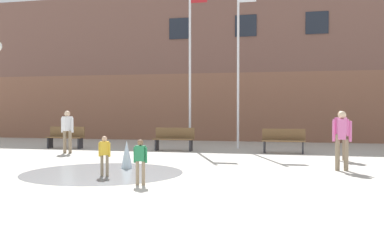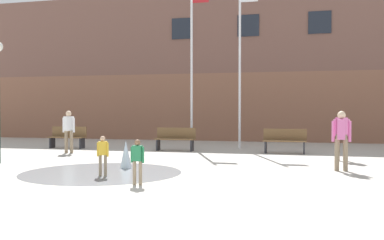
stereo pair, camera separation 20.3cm
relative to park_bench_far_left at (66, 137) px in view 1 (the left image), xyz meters
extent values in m
plane|color=#B2ADA3|center=(6.95, -10.90, -0.48)|extent=(100.00, 100.00, 0.00)
cube|color=brown|center=(6.95, 8.79, 1.29)|extent=(36.00, 6.00, 3.54)
cube|color=brown|center=(6.95, 8.79, 5.22)|extent=(36.00, 6.00, 4.32)
cube|color=#1E232D|center=(3.45, 5.77, 5.43)|extent=(1.10, 0.06, 1.10)
cube|color=#1E232D|center=(6.95, 5.77, 5.43)|extent=(1.10, 0.06, 1.10)
cube|color=#1E232D|center=(10.45, 5.77, 5.43)|extent=(1.10, 0.06, 1.10)
cylinder|color=gray|center=(4.65, -6.50, -0.48)|extent=(4.13, 4.13, 0.01)
cone|color=silver|center=(4.91, -5.51, -0.09)|extent=(0.32, 0.32, 0.77)
cube|color=#28282D|center=(-0.70, -0.06, -0.26)|extent=(0.06, 0.40, 0.44)
cube|color=#28282D|center=(0.70, -0.06, -0.26)|extent=(0.06, 0.40, 0.44)
cube|color=brown|center=(0.00, -0.06, -0.01)|extent=(1.60, 0.44, 0.05)
cube|color=brown|center=(0.00, 0.14, 0.22)|extent=(1.60, 0.04, 0.42)
cube|color=#28282D|center=(4.07, -0.11, -0.26)|extent=(0.06, 0.40, 0.44)
cube|color=#28282D|center=(5.47, -0.11, -0.26)|extent=(0.06, 0.40, 0.44)
cube|color=brown|center=(4.77, -0.11, -0.01)|extent=(1.60, 0.44, 0.05)
cube|color=brown|center=(4.77, 0.09, 0.22)|extent=(1.60, 0.04, 0.42)
cube|color=#28282D|center=(8.33, -0.16, -0.26)|extent=(0.06, 0.40, 0.44)
cube|color=#28282D|center=(9.73, -0.16, -0.26)|extent=(0.06, 0.40, 0.44)
cube|color=brown|center=(9.03, -0.16, -0.01)|extent=(1.60, 0.44, 0.05)
cube|color=brown|center=(9.03, 0.04, 0.22)|extent=(1.60, 0.04, 0.42)
cylinder|color=#89755B|center=(1.07, -2.00, -0.06)|extent=(0.12, 0.12, 0.84)
cylinder|color=#89755B|center=(1.29, -2.00, -0.06)|extent=(0.12, 0.12, 0.84)
cube|color=white|center=(1.18, -2.00, 0.63)|extent=(0.32, 0.39, 0.54)
sphere|color=beige|center=(1.18, -2.00, 1.01)|extent=(0.21, 0.21, 0.21)
cylinder|color=white|center=(0.97, -2.00, 0.58)|extent=(0.08, 0.08, 0.55)
cylinder|color=white|center=(1.39, -2.00, 0.58)|extent=(0.08, 0.08, 0.55)
cylinder|color=#89755B|center=(6.17, -8.08, -0.22)|extent=(0.07, 0.07, 0.52)
cylinder|color=#89755B|center=(6.31, -8.08, -0.22)|extent=(0.07, 0.07, 0.52)
cube|color=#237547|center=(6.24, -8.08, 0.21)|extent=(0.22, 0.14, 0.33)
sphere|color=brown|center=(6.24, -8.08, 0.44)|extent=(0.13, 0.13, 0.13)
cylinder|color=#237547|center=(6.11, -8.08, 0.17)|extent=(0.05, 0.05, 0.34)
cylinder|color=#237547|center=(6.37, -8.08, 0.17)|extent=(0.05, 0.05, 0.34)
cylinder|color=#89755B|center=(10.58, -4.69, -0.06)|extent=(0.12, 0.12, 0.84)
cylinder|color=#89755B|center=(10.80, -4.69, -0.06)|extent=(0.12, 0.12, 0.84)
cube|color=pink|center=(10.69, -4.69, 0.63)|extent=(0.23, 0.36, 0.54)
sphere|color=beige|center=(10.69, -4.69, 1.01)|extent=(0.21, 0.21, 0.21)
cylinder|color=pink|center=(10.48, -4.69, 0.58)|extent=(0.08, 0.08, 0.55)
cylinder|color=pink|center=(10.90, -4.69, 0.58)|extent=(0.08, 0.08, 0.55)
cylinder|color=#89755B|center=(4.89, -7.09, -0.22)|extent=(0.07, 0.07, 0.52)
cylinder|color=#89755B|center=(5.03, -7.09, -0.22)|extent=(0.07, 0.07, 0.52)
cube|color=gold|center=(4.96, -7.09, 0.21)|extent=(0.24, 0.22, 0.33)
sphere|color=tan|center=(4.96, -7.09, 0.44)|extent=(0.13, 0.13, 0.13)
cylinder|color=gold|center=(4.83, -7.09, 0.17)|extent=(0.05, 0.05, 0.34)
cylinder|color=gold|center=(5.09, -7.09, 0.17)|extent=(0.05, 0.05, 0.34)
cylinder|color=#89755B|center=(10.78, -2.13, -0.06)|extent=(0.12, 0.12, 0.84)
cylinder|color=#89755B|center=(11.00, -2.13, -0.06)|extent=(0.12, 0.12, 0.84)
cube|color=pink|center=(10.89, -2.13, 0.63)|extent=(0.38, 0.39, 0.54)
sphere|color=#997051|center=(10.89, -2.13, 1.01)|extent=(0.21, 0.21, 0.21)
cylinder|color=pink|center=(10.68, -2.13, 0.58)|extent=(0.08, 0.08, 0.55)
cylinder|color=pink|center=(11.10, -2.13, 0.58)|extent=(0.08, 0.08, 0.55)
cylinder|color=silver|center=(5.02, 1.59, 3.04)|extent=(0.10, 0.10, 7.05)
cylinder|color=silver|center=(7.10, 1.59, 3.00)|extent=(0.10, 0.10, 6.96)
camera|label=1|loc=(9.52, -17.20, 1.15)|focal=42.00mm
camera|label=2|loc=(9.72, -17.16, 1.15)|focal=42.00mm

